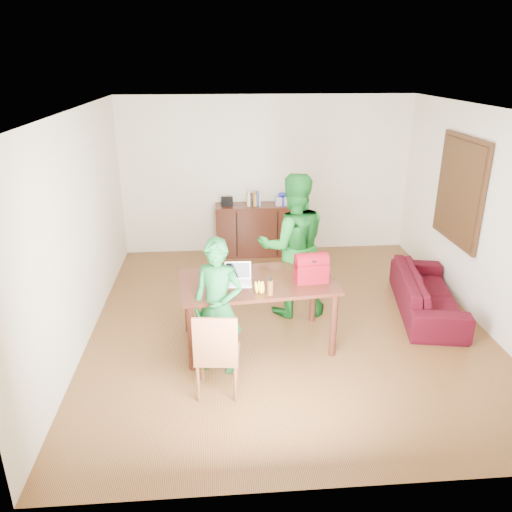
{
  "coord_description": "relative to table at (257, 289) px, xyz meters",
  "views": [
    {
      "loc": [
        -0.87,
        -5.75,
        3.23
      ],
      "look_at": [
        -0.43,
        -0.28,
        1.06
      ],
      "focal_mm": 35.0,
      "sensor_mm": 36.0,
      "label": 1
    }
  ],
  "objects": [
    {
      "name": "room",
      "position": [
        0.44,
        0.61,
        0.58
      ],
      "size": [
        5.2,
        5.7,
        2.9
      ],
      "color": "#4A2412",
      "rests_on": "ground"
    },
    {
      "name": "table",
      "position": [
        0.0,
        0.0,
        0.0
      ],
      "size": [
        1.87,
        1.17,
        0.84
      ],
      "rotation": [
        0.0,
        0.0,
        0.1
      ],
      "color": "black",
      "rests_on": "ground"
    },
    {
      "name": "chair",
      "position": [
        -0.48,
        -0.93,
        -0.45
      ],
      "size": [
        0.47,
        0.46,
        0.96
      ],
      "rotation": [
        0.0,
        0.0,
        -0.1
      ],
      "color": "brown",
      "rests_on": "ground"
    },
    {
      "name": "person_near",
      "position": [
        -0.46,
        -0.49,
        0.04
      ],
      "size": [
        0.65,
        0.53,
        1.53
      ],
      "primitive_type": "imported",
      "rotation": [
        0.0,
        0.0,
        -0.33
      ],
      "color": "#135523",
      "rests_on": "ground"
    },
    {
      "name": "person_far",
      "position": [
        0.53,
        0.78,
        0.23
      ],
      "size": [
        0.98,
        0.79,
        1.92
      ],
      "primitive_type": "imported",
      "rotation": [
        0.0,
        0.0,
        3.21
      ],
      "color": "#155F1C",
      "rests_on": "ground"
    },
    {
      "name": "laptop",
      "position": [
        -0.23,
        -0.09,
        0.15
      ],
      "size": [
        0.31,
        0.22,
        0.21
      ],
      "rotation": [
        0.0,
        0.0,
        -0.03
      ],
      "color": "white",
      "rests_on": "table"
    },
    {
      "name": "bananas",
      "position": [
        -0.0,
        -0.34,
        0.14
      ],
      "size": [
        0.17,
        0.14,
        0.05
      ],
      "primitive_type": null,
      "rotation": [
        0.0,
        0.0,
        0.44
      ],
      "color": "gold",
      "rests_on": "table"
    },
    {
      "name": "bottle",
      "position": [
        0.11,
        -0.39,
        0.21
      ],
      "size": [
        0.08,
        0.08,
        0.19
      ],
      "primitive_type": "cylinder",
      "rotation": [
        0.0,
        0.0,
        -0.26
      ],
      "color": "brown",
      "rests_on": "table"
    },
    {
      "name": "red_bag",
      "position": [
        0.61,
        -0.07,
        0.25
      ],
      "size": [
        0.39,
        0.25,
        0.27
      ],
      "primitive_type": "cube",
      "rotation": [
        0.0,
        0.0,
        0.09
      ],
      "color": "maroon",
      "rests_on": "table"
    },
    {
      "name": "sofa",
      "position": [
        2.38,
        0.65,
        -0.45
      ],
      "size": [
        1.07,
        1.97,
        0.55
      ],
      "primitive_type": "imported",
      "rotation": [
        0.0,
        0.0,
        1.38
      ],
      "color": "#3A0B07",
      "rests_on": "ground"
    }
  ]
}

